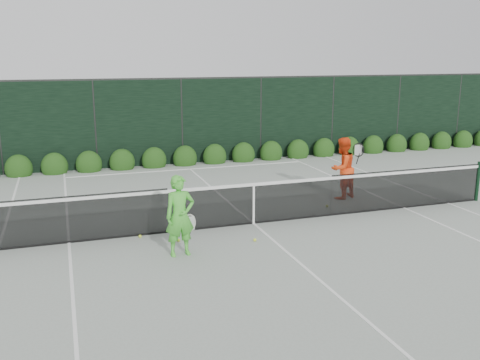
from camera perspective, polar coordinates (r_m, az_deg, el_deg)
name	(u,v)px	position (r m, az deg, el deg)	size (l,w,h in m)	color
ground	(253,224)	(12.50, 1.45, -4.69)	(80.00, 80.00, 0.00)	gray
tennis_net	(253,202)	(12.34, 1.36, -2.35)	(12.90, 0.10, 1.07)	#10321B
player_woman	(180,216)	(10.44, -6.42, -3.83)	(0.66, 0.43, 1.60)	#50CB3B
player_man	(342,168)	(14.75, 10.85, 1.25)	(1.00, 0.90, 1.68)	#FF4615
court_lines	(254,223)	(12.50, 1.45, -4.66)	(11.03, 23.83, 0.01)	white
windscreen_fence	(305,188)	(9.68, 6.99, -0.82)	(32.00, 21.07, 3.06)	black
hedge_row	(185,159)	(19.12, -5.89, 2.30)	(31.66, 0.65, 0.94)	#163B10
tennis_balls	(219,227)	(12.16, -2.24, -5.05)	(5.00, 2.03, 0.07)	#D6EB34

